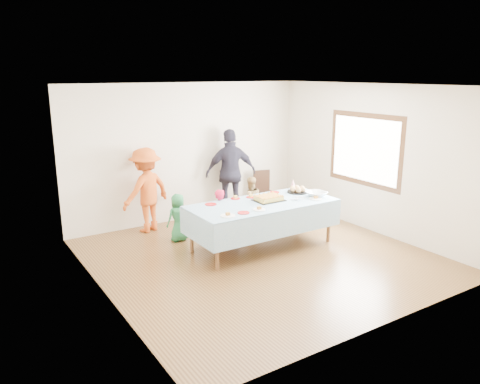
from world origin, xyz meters
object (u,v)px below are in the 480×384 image
object	(u,v)px
party_table	(262,206)
birthday_cake	(269,198)
dining_chair	(263,188)
adult_left	(146,190)

from	to	relation	value
party_table	birthday_cake	size ratio (longest dim) A/B	5.12
dining_chair	party_table	bearing A→B (deg)	-112.83
party_table	dining_chair	bearing A→B (deg)	54.22
party_table	birthday_cake	bearing A→B (deg)	17.54
party_table	birthday_cake	xyz separation A→B (m)	(0.16, 0.05, 0.10)
dining_chair	birthday_cake	bearing A→B (deg)	-109.99
birthday_cake	adult_left	size ratio (longest dim) A/B	0.31
party_table	dining_chair	xyz separation A→B (m)	(1.29, 1.79, -0.25)
birthday_cake	party_table	bearing A→B (deg)	-162.46
party_table	adult_left	bearing A→B (deg)	125.36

